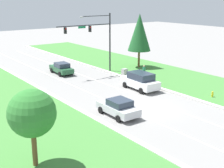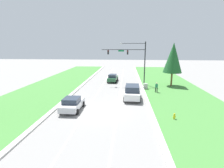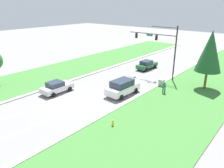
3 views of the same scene
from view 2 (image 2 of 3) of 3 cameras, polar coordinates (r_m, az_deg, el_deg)
name	(u,v)px [view 2 (image 2 of 3)]	position (r m, az deg, el deg)	size (l,w,h in m)	color
ground_plane	(101,112)	(20.26, -3.54, -9.10)	(160.00, 160.00, 0.00)	gray
curb_strip_right	(151,113)	(20.24, 12.71, -9.18)	(0.50, 90.00, 0.15)	beige
curb_strip_left	(53,110)	(21.74, -18.59, -8.01)	(0.50, 90.00, 0.15)	beige
grass_verge_right	(200,115)	(21.63, 26.78, -8.92)	(10.00, 90.00, 0.08)	#427F38
grass_verge_left	(11,109)	(24.28, -30.13, -7.03)	(10.00, 90.00, 0.08)	#427F38
lane_stripe_inner_left	(86,111)	(20.58, -8.56, -8.86)	(0.14, 81.00, 0.01)	white
lane_stripe_inner_right	(117,112)	(20.09, 1.62, -9.26)	(0.14, 81.00, 0.01)	white
traffic_signal_mast	(133,56)	(33.63, 6.73, 8.93)	(8.30, 0.41, 8.23)	black
forest_sedan	(113,78)	(37.02, 0.23, 2.00)	(2.16, 4.60, 1.59)	#235633
silver_sedan	(72,104)	(21.06, -12.85, -6.28)	(2.14, 4.32, 1.56)	silver
white_suv	(132,92)	(24.94, 6.62, -2.59)	(2.45, 4.94, 1.99)	white
utility_cabinet	(145,86)	(31.04, 10.85, -0.77)	(0.70, 0.60, 1.01)	#9E9E99
pedestrian	(156,87)	(29.04, 14.32, -0.95)	(0.40, 0.25, 1.69)	black
fire_hydrant	(174,116)	(19.20, 19.68, -9.95)	(0.34, 0.20, 0.70)	gold
conifer_near_right_tree	(173,58)	(34.17, 19.32, 8.08)	(3.42, 3.42, 8.06)	brown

